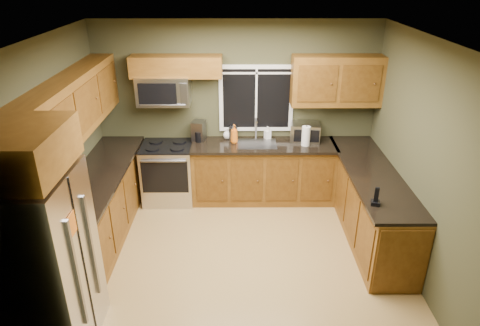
{
  "coord_description": "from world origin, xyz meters",
  "views": [
    {
      "loc": [
        0.03,
        -4.45,
        3.38
      ],
      "look_at": [
        0.05,
        0.35,
        1.15
      ],
      "focal_mm": 32.0,
      "sensor_mm": 36.0,
      "label": 1
    }
  ],
  "objects_px": {
    "toaster_oven": "(305,132)",
    "paper_towel_roll": "(306,136)",
    "kettle": "(233,133)",
    "soap_bottle_b": "(268,133)",
    "range": "(168,173)",
    "microwave": "(164,90)",
    "coffee_maker": "(199,131)",
    "soap_bottle_a": "(234,134)",
    "refrigerator": "(45,264)",
    "soap_bottle_c": "(227,133)",
    "cordless_phone": "(376,199)"
  },
  "relations": [
    {
      "from": "toaster_oven",
      "to": "paper_towel_roll",
      "type": "bearing_deg",
      "value": -94.39
    },
    {
      "from": "kettle",
      "to": "soap_bottle_b",
      "type": "xyz_separation_m",
      "value": [
        0.53,
        0.05,
        -0.02
      ]
    },
    {
      "from": "range",
      "to": "toaster_oven",
      "type": "distance_m",
      "value": 2.18
    },
    {
      "from": "microwave",
      "to": "coffee_maker",
      "type": "xyz_separation_m",
      "value": [
        0.48,
        0.03,
        -0.65
      ]
    },
    {
      "from": "range",
      "to": "microwave",
      "type": "xyz_separation_m",
      "value": [
        -0.0,
        0.14,
        1.26
      ]
    },
    {
      "from": "kettle",
      "to": "soap_bottle_a",
      "type": "relative_size",
      "value": 0.87
    },
    {
      "from": "refrigerator",
      "to": "soap_bottle_b",
      "type": "height_order",
      "value": "refrigerator"
    },
    {
      "from": "range",
      "to": "coffee_maker",
      "type": "relative_size",
      "value": 3.14
    },
    {
      "from": "soap_bottle_a",
      "to": "soap_bottle_c",
      "type": "xyz_separation_m",
      "value": [
        -0.11,
        0.16,
        -0.06
      ]
    },
    {
      "from": "soap_bottle_c",
      "to": "range",
      "type": "bearing_deg",
      "value": -165.81
    },
    {
      "from": "cordless_phone",
      "to": "kettle",
      "type": "bearing_deg",
      "value": 129.46
    },
    {
      "from": "microwave",
      "to": "soap_bottle_a",
      "type": "height_order",
      "value": "microwave"
    },
    {
      "from": "coffee_maker",
      "to": "paper_towel_roll",
      "type": "bearing_deg",
      "value": -7.49
    },
    {
      "from": "coffee_maker",
      "to": "microwave",
      "type": "bearing_deg",
      "value": -176.06
    },
    {
      "from": "refrigerator",
      "to": "paper_towel_roll",
      "type": "bearing_deg",
      "value": 44.62
    },
    {
      "from": "microwave",
      "to": "soap_bottle_b",
      "type": "height_order",
      "value": "microwave"
    },
    {
      "from": "range",
      "to": "coffee_maker",
      "type": "height_order",
      "value": "coffee_maker"
    },
    {
      "from": "soap_bottle_b",
      "to": "soap_bottle_c",
      "type": "height_order",
      "value": "soap_bottle_b"
    },
    {
      "from": "soap_bottle_c",
      "to": "paper_towel_roll",
      "type": "bearing_deg",
      "value": -13.1
    },
    {
      "from": "soap_bottle_a",
      "to": "paper_towel_roll",
      "type": "bearing_deg",
      "value": -5.75
    },
    {
      "from": "soap_bottle_b",
      "to": "cordless_phone",
      "type": "distance_m",
      "value": 2.28
    },
    {
      "from": "toaster_oven",
      "to": "soap_bottle_c",
      "type": "xyz_separation_m",
      "value": [
        -1.18,
        0.08,
        -0.05
      ]
    },
    {
      "from": "microwave",
      "to": "soap_bottle_a",
      "type": "xyz_separation_m",
      "value": [
        1.02,
        -0.07,
        -0.65
      ]
    },
    {
      "from": "toaster_oven",
      "to": "cordless_phone",
      "type": "height_order",
      "value": "toaster_oven"
    },
    {
      "from": "toaster_oven",
      "to": "coffee_maker",
      "type": "bearing_deg",
      "value": 179.19
    },
    {
      "from": "soap_bottle_c",
      "to": "cordless_phone",
      "type": "bearing_deg",
      "value": -49.74
    },
    {
      "from": "kettle",
      "to": "soap_bottle_b",
      "type": "height_order",
      "value": "kettle"
    },
    {
      "from": "range",
      "to": "soap_bottle_c",
      "type": "bearing_deg",
      "value": 14.19
    },
    {
      "from": "toaster_oven",
      "to": "cordless_phone",
      "type": "bearing_deg",
      "value": -74.86
    },
    {
      "from": "coffee_maker",
      "to": "cordless_phone",
      "type": "distance_m",
      "value": 2.89
    },
    {
      "from": "coffee_maker",
      "to": "soap_bottle_b",
      "type": "height_order",
      "value": "coffee_maker"
    },
    {
      "from": "kettle",
      "to": "refrigerator",
      "type": "bearing_deg",
      "value": -119.79
    },
    {
      "from": "microwave",
      "to": "kettle",
      "type": "bearing_deg",
      "value": 2.53
    },
    {
      "from": "paper_towel_roll",
      "to": "soap_bottle_b",
      "type": "relative_size",
      "value": 1.67
    },
    {
      "from": "toaster_oven",
      "to": "coffee_maker",
      "type": "xyz_separation_m",
      "value": [
        -1.61,
        0.02,
        0.0
      ]
    },
    {
      "from": "range",
      "to": "microwave",
      "type": "relative_size",
      "value": 1.23
    },
    {
      "from": "soap_bottle_a",
      "to": "cordless_phone",
      "type": "height_order",
      "value": "soap_bottle_a"
    },
    {
      "from": "soap_bottle_a",
      "to": "soap_bottle_b",
      "type": "height_order",
      "value": "soap_bottle_a"
    },
    {
      "from": "coffee_maker",
      "to": "soap_bottle_c",
      "type": "distance_m",
      "value": 0.44
    },
    {
      "from": "microwave",
      "to": "coffee_maker",
      "type": "height_order",
      "value": "microwave"
    },
    {
      "from": "refrigerator",
      "to": "kettle",
      "type": "xyz_separation_m",
      "value": [
        1.69,
        2.95,
        0.15
      ]
    },
    {
      "from": "kettle",
      "to": "toaster_oven",
      "type": "bearing_deg",
      "value": -1.78
    },
    {
      "from": "soap_bottle_b",
      "to": "toaster_oven",
      "type": "bearing_deg",
      "value": -8.5
    },
    {
      "from": "microwave",
      "to": "soap_bottle_b",
      "type": "distance_m",
      "value": 1.68
    },
    {
      "from": "soap_bottle_b",
      "to": "cordless_phone",
      "type": "height_order",
      "value": "cordless_phone"
    },
    {
      "from": "microwave",
      "to": "cordless_phone",
      "type": "height_order",
      "value": "microwave"
    },
    {
      "from": "kettle",
      "to": "paper_towel_roll",
      "type": "xyz_separation_m",
      "value": [
        1.08,
        -0.22,
        0.03
      ]
    },
    {
      "from": "range",
      "to": "cordless_phone",
      "type": "bearing_deg",
      "value": -34.24
    },
    {
      "from": "toaster_oven",
      "to": "soap_bottle_c",
      "type": "relative_size",
      "value": 2.84
    },
    {
      "from": "paper_towel_roll",
      "to": "coffee_maker",
      "type": "bearing_deg",
      "value": 172.51
    }
  ]
}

